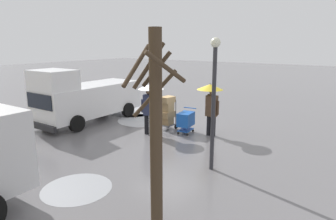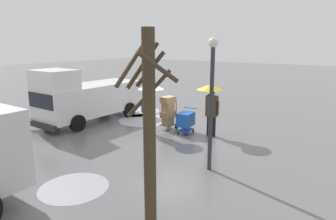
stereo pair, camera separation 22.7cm
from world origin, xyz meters
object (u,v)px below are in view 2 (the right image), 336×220
Objects in this scene: cargo_van_parked_right at (87,97)px; hand_dolly_boxes at (168,111)px; pedestrian_pink_side at (211,98)px; street_lamp at (212,91)px; pedestrian_black_side at (150,96)px; bare_tree_near at (149,129)px; shopping_cart_vendor at (186,120)px.

cargo_van_parked_right is 4.14m from hand_dolly_boxes.
street_lamp is (-1.56, 2.97, 0.80)m from pedestrian_pink_side.
street_lamp reaches higher than pedestrian_black_side.
bare_tree_near is (-3.88, 5.96, 1.29)m from hand_dolly_boxes.
pedestrian_black_side is at bearing 77.71° from hand_dolly_boxes.
bare_tree_near is at bearing 123.07° from hand_dolly_boxes.
street_lamp is at bearing 142.36° from hand_dolly_boxes.
pedestrian_pink_side is 3.45m from street_lamp.
shopping_cart_vendor is 1.43m from pedestrian_pink_side.
cargo_van_parked_right reaches higher than pedestrian_black_side.
hand_dolly_boxes is 0.68× the size of pedestrian_pink_side.
pedestrian_black_side is 6.48m from bare_tree_near.
shopping_cart_vendor is 0.47× the size of pedestrian_pink_side.
shopping_cart_vendor is at bearing -46.43° from street_lamp.
cargo_van_parked_right reaches higher than shopping_cart_vendor.
bare_tree_near is (-1.98, 6.26, 0.57)m from pedestrian_pink_side.
pedestrian_pink_side is (-5.86, -1.46, 0.39)m from cargo_van_parked_right.
shopping_cart_vendor is at bearing -166.75° from cargo_van_parked_right.
bare_tree_near is (-7.84, 4.80, 0.96)m from cargo_van_parked_right.
hand_dolly_boxes is at bearing -0.39° from shopping_cart_vendor.
shopping_cart_vendor is 0.47× the size of pedestrian_black_side.
hand_dolly_boxes is 2.06m from pedestrian_pink_side.
bare_tree_near reaches higher than pedestrian_pink_side.
hand_dolly_boxes is 4.63m from street_lamp.
street_lamp is (-3.67, 1.71, 0.79)m from pedestrian_black_side.
pedestrian_pink_side is 0.56× the size of street_lamp.
street_lamp is at bearing 155.02° from pedestrian_black_side.
bare_tree_near reaches higher than street_lamp.
pedestrian_black_side reaches higher than shopping_cart_vendor.
pedestrian_black_side is (0.21, 0.96, 0.74)m from hand_dolly_boxes.
shopping_cart_vendor is (-4.89, -1.15, -0.61)m from cargo_van_parked_right.
pedestrian_black_side is at bearing 30.82° from pedestrian_pink_side.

